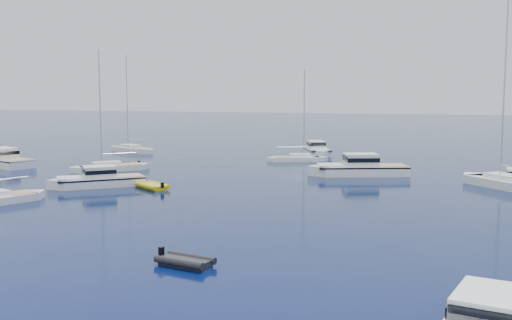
{
  "coord_description": "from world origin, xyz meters",
  "views": [
    {
      "loc": [
        14.9,
        -27.44,
        8.52
      ],
      "look_at": [
        -0.93,
        26.09,
        2.2
      ],
      "focal_mm": 43.39,
      "sensor_mm": 36.0,
      "label": 1
    }
  ],
  "objects": [
    {
      "name": "ground",
      "position": [
        0.0,
        0.0,
        0.0
      ],
      "size": [
        400.0,
        400.0,
        0.0
      ],
      "primitive_type": "plane",
      "color": "#08114B",
      "rests_on": "ground"
    },
    {
      "name": "motor_cruiser_left",
      "position": [
        -13.97,
        20.53,
        0.0
      ],
      "size": [
        8.64,
        7.87,
        2.36
      ],
      "primitive_type": null,
      "rotation": [
        0.0,
        0.0,
        2.27
      ],
      "color": "silver",
      "rests_on": "ground"
    },
    {
      "name": "motor_cruiser_far_l",
      "position": [
        -32.18,
        30.71,
        0.0
      ],
      "size": [
        10.58,
        6.83,
        2.67
      ],
      "primitive_type": null,
      "rotation": [
        0.0,
        0.0,
        1.17
      ],
      "color": "white",
      "rests_on": "ground"
    },
    {
      "name": "motor_cruiser_distant",
      "position": [
        7.35,
        34.42,
        0.0
      ],
      "size": [
        11.2,
        6.66,
        2.81
      ],
      "primitive_type": null,
      "rotation": [
        0.0,
        0.0,
        1.91
      ],
      "color": "silver",
      "rests_on": "ground"
    },
    {
      "name": "motor_cruiser_horizon",
      "position": [
        -0.59,
        53.24,
        0.0
      ],
      "size": [
        5.98,
        9.24,
        2.33
      ],
      "primitive_type": null,
      "rotation": [
        0.0,
        0.0,
        3.54
      ],
      "color": "white",
      "rests_on": "ground"
    },
    {
      "name": "sailboat_mid_r",
      "position": [
        21.07,
        29.82,
        0.0
      ],
      "size": [
        9.97,
        10.89,
        17.26
      ],
      "primitive_type": null,
      "rotation": [
        0.0,
        0.0,
        0.71
      ],
      "color": "white",
      "rests_on": "ground"
    },
    {
      "name": "sailboat_mid_l",
      "position": [
        -18.45,
        30.65,
        0.0
      ],
      "size": [
        8.17,
        7.84,
        13.22
      ],
      "primitive_type": null,
      "rotation": [
        0.0,
        0.0,
        2.32
      ],
      "color": "silver",
      "rests_on": "ground"
    },
    {
      "name": "sailboat_centre",
      "position": [
        -1.32,
        45.0,
        0.0
      ],
      "size": [
        7.96,
        4.84,
        11.43
      ],
      "primitive_type": null,
      "rotation": [
        0.0,
        0.0,
        5.1
      ],
      "color": "white",
      "rests_on": "ground"
    },
    {
      "name": "sailboat_far_l",
      "position": [
        -25.72,
        49.34,
        0.0
      ],
      "size": [
        9.51,
        6.52,
        13.88
      ],
      "primitive_type": null,
      "rotation": [
        0.0,
        0.0,
        1.09
      ],
      "color": "silver",
      "rests_on": "ground"
    },
    {
      "name": "tender_yellow",
      "position": [
        -8.89,
        21.02,
        0.0
      ],
      "size": [
        4.17,
        3.81,
        0.95
      ],
      "primitive_type": null,
      "rotation": [
        0.0,
        0.0,
        0.94
      ],
      "color": "yellow",
      "rests_on": "ground"
    },
    {
      "name": "tender_grey_near",
      "position": [
        3.25,
        -0.25,
        0.0
      ],
      "size": [
        3.26,
        2.34,
        0.95
      ],
      "primitive_type": null,
      "rotation": [
        0.0,
        0.0,
        4.47
      ],
      "color": "black",
      "rests_on": "ground"
    },
    {
      "name": "tender_grey_far",
      "position": [
        -18.48,
        34.05,
        0.0
      ],
      "size": [
        3.31,
        1.94,
        0.95
      ],
      "primitive_type": null,
      "rotation": [
        0.0,
        0.0,
        1.61
      ],
      "color": "black",
      "rests_on": "ground"
    }
  ]
}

